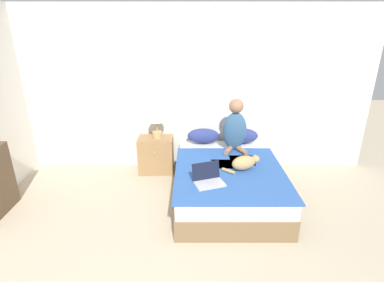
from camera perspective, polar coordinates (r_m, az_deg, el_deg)
The scene contains 9 objects.
wall_back at distance 4.76m, azimuth -1.77°, elevation 9.50°, with size 5.96×0.05×2.55m.
bed at distance 4.18m, azimuth 6.76°, elevation -7.62°, with size 1.41×1.93×0.49m.
pillow_near at distance 4.74m, azimuth 2.17°, elevation 1.01°, with size 0.50×0.24×0.23m.
pillow_far at distance 4.81m, azimuth 9.52°, elevation 0.99°, with size 0.50×0.24×0.23m.
person_sitting at distance 4.45m, azimuth 8.21°, elevation 2.57°, with size 0.36×0.35×0.78m.
cat_tabby at distance 3.94m, azimuth 9.95°, elevation -4.09°, with size 0.50×0.31×0.19m.
laptop_open at distance 3.59m, azimuth 3.13°, elevation -7.28°, with size 0.41×0.36×0.23m.
nightstand at distance 4.86m, azimuth -6.86°, elevation -2.62°, with size 0.54×0.39×0.58m.
table_lamp at distance 4.65m, azimuth -6.80°, elevation 4.58°, with size 0.26×0.26×0.49m.
Camera 1 is at (0.15, -1.30, 2.26)m, focal length 28.00 mm.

